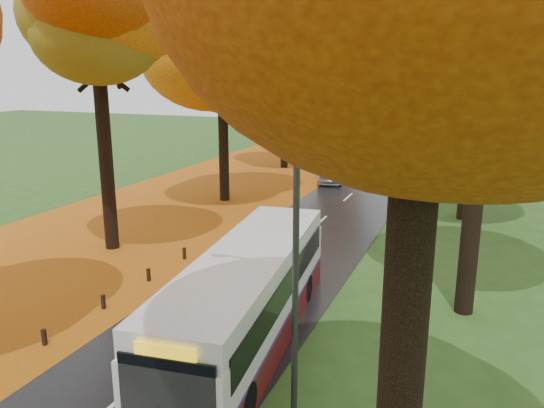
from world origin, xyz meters
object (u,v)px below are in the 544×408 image
Objects in this scene: streetlamp_mid at (417,125)px; bus at (248,295)px; streetlamp_far at (446,103)px; car_dark at (358,155)px; car_white at (330,172)px; streetlamp_near at (285,223)px; car_silver at (360,154)px.

streetlamp_mid is 0.75× the size of bus.
car_dark is (-6.28, -9.03, -3.99)m from streetlamp_far.
streetlamp_far is 11.70m from car_dark.
streetlamp_mid reaches higher than car_white.
streetlamp_near reaches higher than car_silver.
car_white is at bearing -76.61° from car_dark.
streetlamp_far is 19.30m from car_white.
car_white is 0.91× the size of car_dark.
streetlamp_far reaches higher than car_silver.
streetlamp_far is (0.00, 22.00, 0.00)m from streetlamp_mid.
streetlamp_near is at bearing -88.09° from car_silver.
car_white reaches higher than car_dark.
car_white is 8.78m from car_dark.
bus is at bearing -93.08° from car_white.
bus is at bearing 126.58° from streetlamp_near.
streetlamp_mid is 8.53m from car_white.
car_white is at bearing 103.52° from streetlamp_near.
streetlamp_mid is at bearing -46.65° from car_white.
car_white is 0.98× the size of car_silver.
car_silver is at bearing 90.56° from bus.
car_dark is at bearing -104.71° from car_silver.
car_white is (-6.30, 4.19, -3.95)m from streetlamp_mid.
car_silver is at bearing 100.05° from streetlamp_near.
streetlamp_far is 11.45m from car_silver.
streetlamp_far is at bearing 57.51° from car_white.
streetlamp_far is 0.75× the size of bus.
streetlamp_mid is at bearing -50.66° from car_dark.
car_white is at bearing -109.47° from streetlamp_far.
streetlamp_near is 27.22m from car_white.
streetlamp_mid reaches higher than bus.
streetlamp_far is at bearing 90.00° from streetlamp_near.
car_silver is (0.05, 9.06, -0.01)m from car_white.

